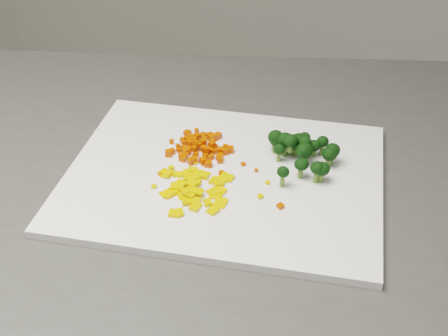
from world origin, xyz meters
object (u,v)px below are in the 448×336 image
at_px(pepper_pile, 192,187).
at_px(broccoli_pile, 301,153).
at_px(cutting_board, 224,177).
at_px(carrot_pile, 199,141).

bearing_deg(pepper_pile, broccoli_pile, 45.36).
distance_m(cutting_board, broccoli_pile, 0.12).
distance_m(carrot_pile, pepper_pile, 0.11).
bearing_deg(cutting_board, broccoli_pile, 32.53).
xyz_separation_m(carrot_pile, pepper_pile, (0.04, -0.10, -0.01)).
height_order(cutting_board, carrot_pile, carrot_pile).
relative_size(carrot_pile, broccoli_pile, 0.83).
distance_m(cutting_board, pepper_pile, 0.06).
bearing_deg(cutting_board, carrot_pile, 146.37).
xyz_separation_m(carrot_pile, broccoli_pile, (0.16, 0.02, 0.01)).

